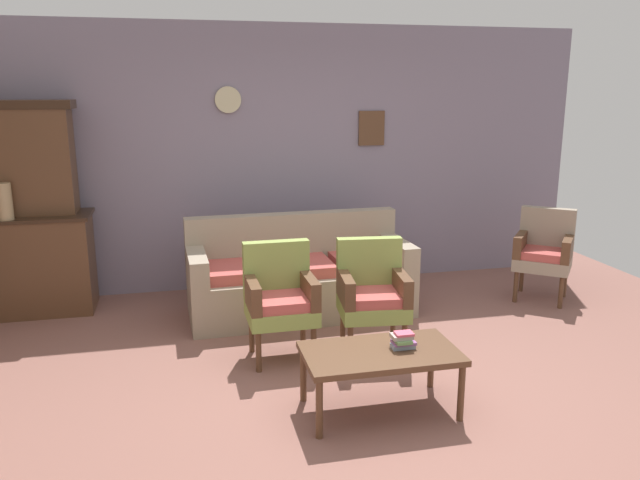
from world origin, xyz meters
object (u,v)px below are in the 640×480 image
Objects in this scene: side_cabinet at (30,264)px; coffee_table at (380,357)px; wingback_chair_by_fireplace at (544,250)px; vase_on_cabinet at (4,201)px; book_stack_on_table at (403,340)px; floral_couch at (299,279)px; armchair_row_middle at (280,296)px; armchair_by_doorway at (372,292)px.

side_cabinet is 1.16× the size of coffee_table.
wingback_chair_by_fireplace is 0.90× the size of coffee_table.
vase_on_cabinet is 0.36× the size of wingback_chair_by_fireplace.
vase_on_cabinet is at bearing 140.61° from book_stack_on_table.
vase_on_cabinet is at bearing 173.67° from wingback_chair_by_fireplace.
floral_couch is at bearing 94.32° from coffee_table.
armchair_row_middle is at bearing -31.53° from vase_on_cabinet.
side_cabinet is 2.51m from floral_couch.
armchair_row_middle reaches higher than book_stack_on_table.
coffee_table is (2.59, -2.52, -0.09)m from side_cabinet.
armchair_row_middle is (2.10, -1.53, 0.03)m from side_cabinet.
book_stack_on_table is (-2.15, -1.79, -0.03)m from wingback_chair_by_fireplace.
armchair_by_doorway is at bearing 75.61° from coffee_table.
book_stack_on_table is at bearing -140.17° from wingback_chair_by_fireplace.
side_cabinet reaches higher than book_stack_on_table.
coffee_table is 0.18m from book_stack_on_table.
floral_couch is at bearing 176.44° from wingback_chair_by_fireplace.
armchair_by_doorway is at bearing -157.25° from wingback_chair_by_fireplace.
floral_couch is at bearing 70.41° from armchair_row_middle.
book_stack_on_table is (-0.09, -0.93, -0.03)m from armchair_by_doorway.
armchair_row_middle is at bearing 122.99° from book_stack_on_table.
wingback_chair_by_fireplace reaches higher than coffee_table.
armchair_row_middle is 1.00× the size of wingback_chair_by_fireplace.
wingback_chair_by_fireplace is (2.79, 0.81, 0.00)m from armchair_row_middle.
vase_on_cabinet reaches higher than coffee_table.
vase_on_cabinet reaches higher than side_cabinet.
wingback_chair_by_fireplace is at bearing 39.83° from book_stack_on_table.
armchair_by_doorway is at bearing -4.58° from armchair_row_middle.
armchair_row_middle is at bearing -36.12° from side_cabinet.
side_cabinet reaches higher than wingback_chair_by_fireplace.
armchair_by_doorway is at bearing -29.37° from side_cabinet.
floral_couch and armchair_row_middle have the same top height.
armchair_row_middle is (2.22, -1.36, -0.59)m from vase_on_cabinet.
side_cabinet is at bearing 150.63° from armchair_by_doorway.
wingback_chair_by_fireplace is at bearing -8.47° from side_cabinet.
coffee_table is (2.70, -2.35, -0.72)m from vase_on_cabinet.
wingback_chair_by_fireplace is at bearing 16.12° from armchair_row_middle.
coffee_table is (-0.24, -0.93, -0.12)m from armchair_by_doorway.
vase_on_cabinet reaches higher than floral_couch.
wingback_chair_by_fireplace is (2.45, -0.15, 0.17)m from floral_couch.
vase_on_cabinet is at bearing 148.47° from armchair_row_middle.
armchair_row_middle is at bearing 116.21° from coffee_table.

